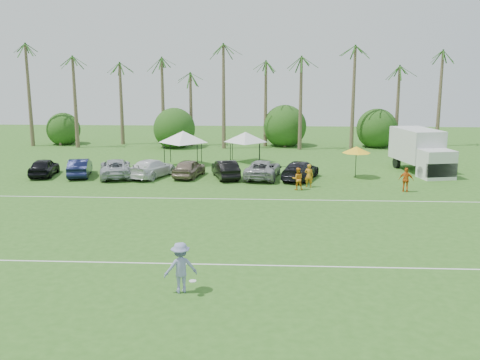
{
  "coord_description": "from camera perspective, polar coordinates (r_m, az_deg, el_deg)",
  "views": [
    {
      "loc": [
        4.19,
        -20.03,
        8.4
      ],
      "look_at": [
        2.45,
        12.52,
        1.6
      ],
      "focal_mm": 40.0,
      "sensor_mm": 36.0,
      "label": 1
    }
  ],
  "objects": [
    {
      "name": "box_truck",
      "position": [
        46.37,
        18.77,
        3.06
      ],
      "size": [
        3.95,
        7.18,
        3.5
      ],
      "rotation": [
        0.0,
        0.0,
        0.22
      ],
      "color": "silver",
      "rests_on": "ground"
    },
    {
      "name": "sideline_player_b",
      "position": [
        37.87,
        6.17,
        0.13
      ],
      "size": [
        0.81,
        0.65,
        1.59
      ],
      "primitive_type": "imported",
      "rotation": [
        0.0,
        0.0,
        3.21
      ],
      "color": "orange",
      "rests_on": "ground"
    },
    {
      "name": "parked_car_4",
      "position": [
        42.38,
        -5.45,
        1.28
      ],
      "size": [
        2.44,
        4.42,
        1.42
      ],
      "primitive_type": "imported",
      "rotation": [
        0.0,
        0.0,
        2.95
      ],
      "color": "#7B6857",
      "rests_on": "ground"
    },
    {
      "name": "palm_tree_7",
      "position": [
        58.18,
        7.0,
        13.34
      ],
      "size": [
        2.4,
        2.4,
        11.9
      ],
      "color": "brown",
      "rests_on": "ground"
    },
    {
      "name": "palm_tree_10",
      "position": [
        61.01,
        21.49,
        11.75
      ],
      "size": [
        2.4,
        2.4,
        10.9
      ],
      "color": "brown",
      "rests_on": "ground"
    },
    {
      "name": "palm_tree_2",
      "position": [
        60.25,
        -12.83,
        12.27
      ],
      "size": [
        2.4,
        2.4,
        10.9
      ],
      "color": "brown",
      "rests_on": "ground"
    },
    {
      "name": "sideline_player_a",
      "position": [
        38.81,
        7.36,
        0.47
      ],
      "size": [
        0.71,
        0.56,
        1.7
      ],
      "primitive_type": "imported",
      "rotation": [
        0.0,
        0.0,
        2.87
      ],
      "color": "orange",
      "rests_on": "ground"
    },
    {
      "name": "field_lines",
      "position": [
        29.56,
        -5.24,
        -4.76
      ],
      "size": [
        80.0,
        12.1,
        0.01
      ],
      "color": "white",
      "rests_on": "ground"
    },
    {
      "name": "palm_tree_8",
      "position": [
        58.7,
        11.89,
        10.64
      ],
      "size": [
        2.4,
        2.4,
        8.9
      ],
      "color": "brown",
      "rests_on": "ground"
    },
    {
      "name": "frisbee_player",
      "position": [
        20.71,
        -6.36,
        -9.26
      ],
      "size": [
        1.45,
        1.12,
        1.97
      ],
      "rotation": [
        0.0,
        0.0,
        3.49
      ],
      "color": "#8389BB",
      "rests_on": "ground"
    },
    {
      "name": "canopy_tent_left",
      "position": [
        47.3,
        -6.1,
        5.22
      ],
      "size": [
        4.39,
        4.39,
        3.56
      ],
      "color": "black",
      "rests_on": "ground"
    },
    {
      "name": "parked_car_6",
      "position": [
        41.77,
        2.43,
        1.17
      ],
      "size": [
        3.04,
        5.4,
        1.42
      ],
      "primitive_type": "imported",
      "rotation": [
        0.0,
        0.0,
        3.0
      ],
      "color": "gray",
      "rests_on": "ground"
    },
    {
      "name": "palm_tree_1",
      "position": [
        61.78,
        -17.35,
        11.22
      ],
      "size": [
        2.4,
        2.4,
        9.9
      ],
      "color": "brown",
      "rests_on": "ground"
    },
    {
      "name": "bush_tree_0",
      "position": [
        63.76,
        -18.37,
        5.24
      ],
      "size": [
        4.0,
        4.0,
        4.0
      ],
      "color": "brown",
      "rests_on": "ground"
    },
    {
      "name": "sideline_player_c",
      "position": [
        38.78,
        17.29,
        0.02
      ],
      "size": [
        1.07,
        0.67,
        1.7
      ],
      "primitive_type": "imported",
      "rotation": [
        0.0,
        0.0,
        2.86
      ],
      "color": "orange",
      "rests_on": "ground"
    },
    {
      "name": "market_umbrella",
      "position": [
        42.63,
        12.31,
        3.18
      ],
      "size": [
        2.22,
        2.22,
        2.47
      ],
      "color": "black",
      "rests_on": "ground"
    },
    {
      "name": "bush_tree_1",
      "position": [
        60.26,
        -6.73,
        5.41
      ],
      "size": [
        4.0,
        4.0,
        4.0
      ],
      "color": "brown",
      "rests_on": "ground"
    },
    {
      "name": "parked_car_5",
      "position": [
        41.76,
        -1.56,
        1.17
      ],
      "size": [
        2.67,
        4.57,
        1.42
      ],
      "primitive_type": "imported",
      "rotation": [
        0.0,
        0.0,
        3.43
      ],
      "color": "black",
      "rests_on": "ground"
    },
    {
      "name": "parked_car_3",
      "position": [
        42.7,
        -9.35,
        1.25
      ],
      "size": [
        3.54,
        5.29,
        1.42
      ],
      "primitive_type": "imported",
      "rotation": [
        0.0,
        0.0,
        2.8
      ],
      "color": "white",
      "rests_on": "ground"
    },
    {
      "name": "palm_tree_5",
      "position": [
        58.18,
        -1.1,
        11.73
      ],
      "size": [
        2.4,
        2.4,
        9.9
      ],
      "color": "brown",
      "rests_on": "ground"
    },
    {
      "name": "parked_car_1",
      "position": [
        44.32,
        -16.71,
        1.29
      ],
      "size": [
        2.41,
        4.54,
        1.42
      ],
      "primitive_type": "imported",
      "rotation": [
        0.0,
        0.0,
        3.36
      ],
      "color": "#0F1433",
      "rests_on": "ground"
    },
    {
      "name": "ground",
      "position": [
        22.12,
        -8.24,
        -10.66
      ],
      "size": [
        120.0,
        120.0,
        0.0
      ],
      "primitive_type": "plane",
      "color": "#30611D",
      "rests_on": "ground"
    },
    {
      "name": "palm_tree_4",
      "position": [
        58.61,
        -5.07,
        10.84
      ],
      "size": [
        2.4,
        2.4,
        8.9
      ],
      "color": "brown",
      "rests_on": "ground"
    },
    {
      "name": "bush_tree_2",
      "position": [
        59.42,
        4.8,
        5.36
      ],
      "size": [
        4.0,
        4.0,
        4.0
      ],
      "color": "brown",
      "rests_on": "ground"
    },
    {
      "name": "parked_car_7",
      "position": [
        41.57,
        6.44,
        1.05
      ],
      "size": [
        3.51,
        5.29,
        1.42
      ],
      "primitive_type": "imported",
      "rotation": [
        0.0,
        0.0,
        2.8
      ],
      "color": "black",
      "rests_on": "ground"
    },
    {
      "name": "canopy_tent_right",
      "position": [
        48.7,
        0.59,
        5.15
      ],
      "size": [
        4.0,
        4.0,
        3.24
      ],
      "color": "black",
      "rests_on": "ground"
    },
    {
      "name": "parked_car_2",
      "position": [
        43.35,
        -13.13,
        1.26
      ],
      "size": [
        3.71,
        5.58,
        1.42
      ],
      "primitive_type": "imported",
      "rotation": [
        0.0,
        0.0,
        3.43
      ],
      "color": "#A4A9B0",
      "rests_on": "ground"
    },
    {
      "name": "palm_tree_0",
      "position": [
        63.67,
        -21.59,
        10.15
      ],
      "size": [
        2.4,
        2.4,
        8.9
      ],
      "color": "brown",
      "rests_on": "ground"
    },
    {
      "name": "palm_tree_6",
      "position": [
        58.03,
        2.94,
        12.57
      ],
      "size": [
        2.4,
        2.4,
        10.9
      ],
      "color": "brown",
      "rests_on": "ground"
    },
    {
      "name": "bush_tree_3",
      "position": [
        60.56,
        14.34,
        5.16
      ],
      "size": [
        4.0,
        4.0,
        4.0
      ],
      "color": "brown",
      "rests_on": "ground"
    },
    {
      "name": "palm_tree_9",
      "position": [
        59.65,
        16.77,
        11.25
      ],
      "size": [
        2.4,
        2.4,
        9.9
      ],
      "color": "brown",
      "rests_on": "ground"
    },
    {
      "name": "parked_car_0",
      "position": [
        45.37,
        -20.18,
        1.3
      ],
      "size": [
        2.23,
        4.37,
        1.42
      ],
      "primitive_type": "imported",
      "rotation": [
        0.0,
        0.0,
        3.28
      ],
      "color": "black",
      "rests_on": "ground"
    },
    {
      "name": "palm_tree_3",
      "position": [
        59.32,
        -9.05,
        13.25
      ],
      "size": [
        2.4,
        2.4,
        11.9
      ],
      "color": "brown",
      "rests_on": "ground"
    }
  ]
}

